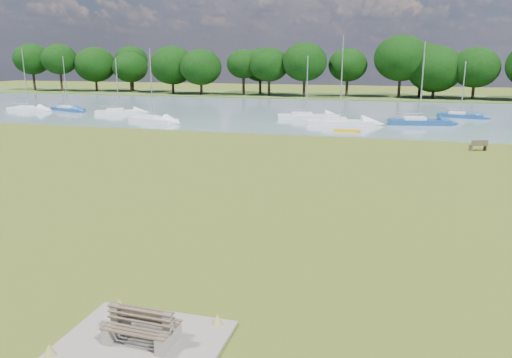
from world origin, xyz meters
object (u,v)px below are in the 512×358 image
(sailboat_6, at_px, (460,114))
(sailboat_7, at_px, (67,108))
(kayak, at_px, (347,131))
(sailboat_1, at_px, (339,121))
(bench_pair, at_px, (142,327))
(sailboat_2, at_px, (418,120))
(sailboat_4, at_px, (28,108))
(riverbank_bench, at_px, (479,145))
(sailboat_0, at_px, (152,118))
(sailboat_8, at_px, (118,111))
(sailboat_3, at_px, (306,115))

(sailboat_6, xyz_separation_m, sailboat_7, (-51.09, -6.03, -0.02))
(kayak, bearing_deg, sailboat_7, 166.91)
(sailboat_1, xyz_separation_m, sailboat_7, (-37.65, 4.92, -0.10))
(bench_pair, relative_size, sailboat_2, 0.21)
(sailboat_2, xyz_separation_m, sailboat_4, (-51.21, 0.75, -0.11))
(riverbank_bench, bearing_deg, sailboat_7, 139.63)
(bench_pair, xyz_separation_m, sailboat_4, (-42.72, 47.47, -0.03))
(sailboat_7, bearing_deg, sailboat_1, 11.86)
(kayak, bearing_deg, sailboat_6, 53.30)
(sailboat_6, bearing_deg, kayak, -113.11)
(sailboat_0, relative_size, sailboat_4, 0.98)
(kayak, height_order, sailboat_8, sailboat_8)
(riverbank_bench, height_order, kayak, riverbank_bench)
(sailboat_0, distance_m, sailboat_7, 18.39)
(kayak, distance_m, sailboat_4, 45.03)
(sailboat_6, bearing_deg, bench_pair, -89.48)
(sailboat_0, bearing_deg, sailboat_4, -176.73)
(sailboat_8, bearing_deg, sailboat_0, -60.24)
(riverbank_bench, height_order, sailboat_8, sailboat_8)
(kayak, xyz_separation_m, sailboat_7, (-38.98, 9.70, 0.27))
(sailboat_1, xyz_separation_m, sailboat_2, (8.29, 2.79, 0.03))
(sailboat_2, bearing_deg, sailboat_3, 159.83)
(sailboat_0, bearing_deg, sailboat_3, 43.49)
(sailboat_0, height_order, sailboat_3, sailboat_0)
(bench_pair, height_order, sailboat_8, sailboat_8)
(sailboat_4, xyz_separation_m, sailboat_7, (5.27, 1.38, -0.02))
(sailboat_0, bearing_deg, sailboat_2, 29.57)
(sailboat_6, bearing_deg, sailboat_1, -126.34)
(kayak, bearing_deg, sailboat_3, 122.22)
(sailboat_0, xyz_separation_m, sailboat_3, (16.39, 7.47, 0.03))
(sailboat_1, distance_m, sailboat_8, 29.04)
(kayak, xyz_separation_m, sailboat_6, (12.11, 15.73, 0.29))
(sailboat_3, relative_size, sailboat_7, 1.00)
(sailboat_0, relative_size, sailboat_2, 0.93)
(kayak, distance_m, sailboat_8, 31.25)
(sailboat_1, height_order, sailboat_8, sailboat_1)
(sailboat_4, distance_m, sailboat_6, 56.84)
(bench_pair, height_order, sailboat_3, sailboat_3)
(sailboat_8, bearing_deg, sailboat_4, 156.35)
(sailboat_6, height_order, sailboat_8, sailboat_8)
(sailboat_1, distance_m, sailboat_4, 43.07)
(bench_pair, height_order, sailboat_7, sailboat_7)
(kayak, bearing_deg, bench_pair, -91.35)
(sailboat_2, distance_m, sailboat_6, 9.65)
(riverbank_bench, xyz_separation_m, sailboat_2, (-4.06, 14.67, 0.14))
(sailboat_1, relative_size, sailboat_8, 1.33)
(sailboat_1, height_order, sailboat_3, sailboat_1)
(bench_pair, relative_size, sailboat_6, 0.28)
(sailboat_2, relative_size, sailboat_8, 1.24)
(kayak, relative_size, sailboat_4, 0.31)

